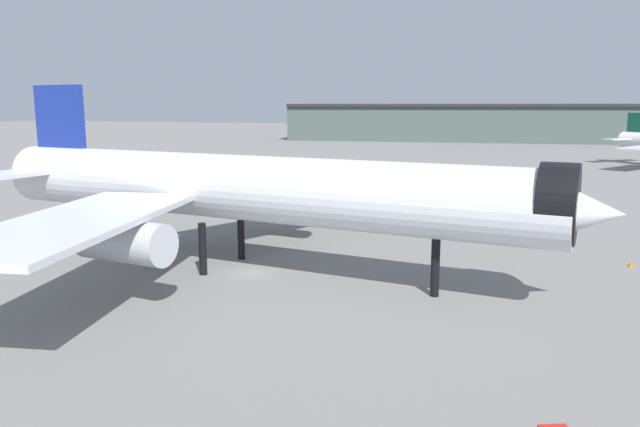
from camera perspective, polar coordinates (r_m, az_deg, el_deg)
name	(u,v)px	position (r m, az deg, el deg)	size (l,w,h in m)	color
ground	(250,273)	(58.23, -6.64, -5.65)	(900.00, 900.00, 0.00)	slate
airliner_near_gate	(242,189)	(58.01, -7.38, 2.32)	(65.83, 59.56, 18.07)	silver
terminal_building	(510,122)	(275.83, 17.64, 8.25)	(192.12, 41.92, 28.77)	#475651
traffic_cone_near_nose	(401,207)	(93.80, 7.71, 0.66)	(0.60, 0.60, 0.75)	#F2600C
traffic_cone_wingtip	(631,263)	(67.57, 27.44, -4.24)	(0.52, 0.52, 0.64)	#F2600C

